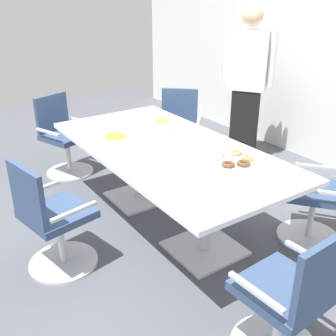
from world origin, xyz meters
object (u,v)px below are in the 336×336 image
(snack_bowl_chips_yellow, at_px, (162,125))
(napkin_pile, at_px, (199,184))
(snack_bowl_chips_orange, at_px, (115,139))
(plate_stack, at_px, (126,123))
(office_chair_2, at_px, (178,133))
(office_chair_3, at_px, (64,140))
(office_chair_1, at_px, (321,198))
(office_chair_4, at_px, (52,222))
(conference_table, at_px, (168,160))
(donut_platter, at_px, (231,159))
(office_chair_0, at_px, (290,303))
(person_standing_0, at_px, (247,82))

(snack_bowl_chips_yellow, xyz_separation_m, napkin_pile, (1.21, -0.49, -0.01))
(napkin_pile, bearing_deg, snack_bowl_chips_orange, -176.25)
(plate_stack, bearing_deg, snack_bowl_chips_orange, -38.34)
(office_chair_2, height_order, office_chair_3, same)
(office_chair_1, xyz_separation_m, office_chair_3, (-2.56, -1.28, 0.00))
(office_chair_4, xyz_separation_m, napkin_pile, (0.72, 0.82, 0.39))
(office_chair_1, distance_m, office_chair_4, 2.20)
(office_chair_1, bearing_deg, office_chair_4, 117.74)
(snack_bowl_chips_orange, height_order, napkin_pile, snack_bowl_chips_orange)
(office_chair_2, height_order, snack_bowl_chips_yellow, office_chair_2)
(snack_bowl_chips_yellow, xyz_separation_m, plate_stack, (-0.32, -0.21, -0.03))
(conference_table, distance_m, napkin_pile, 0.85)
(office_chair_2, height_order, donut_platter, office_chair_2)
(donut_platter, bearing_deg, office_chair_0, -25.81)
(person_standing_0, relative_size, snack_bowl_chips_yellow, 10.72)
(plate_stack, bearing_deg, office_chair_2, 109.78)
(office_chair_1, relative_size, person_standing_0, 0.49)
(office_chair_0, height_order, napkin_pile, office_chair_0)
(office_chair_2, bearing_deg, plate_stack, 61.34)
(office_chair_1, height_order, office_chair_4, same)
(office_chair_1, relative_size, snack_bowl_chips_orange, 4.22)
(donut_platter, distance_m, plate_stack, 1.31)
(office_chair_3, xyz_separation_m, snack_bowl_chips_orange, (1.30, 0.03, 0.40))
(office_chair_1, height_order, snack_bowl_chips_orange, office_chair_1)
(conference_table, height_order, office_chair_2, office_chair_2)
(conference_table, height_order, snack_bowl_chips_orange, snack_bowl_chips_orange)
(office_chair_3, bearing_deg, snack_bowl_chips_orange, 71.04)
(office_chair_3, xyz_separation_m, donut_platter, (2.14, 0.63, 0.36))
(plate_stack, bearing_deg, napkin_pile, -10.25)
(office_chair_3, bearing_deg, snack_bowl_chips_yellow, 96.42)
(office_chair_2, xyz_separation_m, snack_bowl_chips_yellow, (0.64, -0.65, 0.40))
(office_chair_3, height_order, napkin_pile, office_chair_3)
(office_chair_0, xyz_separation_m, snack_bowl_chips_orange, (-1.95, -0.07, 0.40))
(snack_bowl_chips_orange, bearing_deg, office_chair_1, 44.73)
(person_standing_0, height_order, plate_stack, person_standing_0)
(snack_bowl_chips_orange, xyz_separation_m, donut_platter, (0.85, 0.60, -0.03))
(office_chair_0, relative_size, office_chair_1, 1.00)
(office_chair_2, distance_m, snack_bowl_chips_yellow, 0.99)
(office_chair_0, bearing_deg, napkin_pile, 86.50)
(plate_stack, bearing_deg, office_chair_4, -53.39)
(person_standing_0, bearing_deg, donut_platter, 98.02)
(office_chair_4, xyz_separation_m, snack_bowl_chips_yellow, (-0.49, 1.31, 0.40))
(snack_bowl_chips_orange, bearing_deg, office_chair_2, 121.80)
(office_chair_0, bearing_deg, office_chair_1, 26.50)
(office_chair_0, height_order, person_standing_0, person_standing_0)
(conference_table, xyz_separation_m, snack_bowl_chips_yellow, (-0.42, 0.21, 0.18))
(napkin_pile, bearing_deg, office_chair_1, 81.62)
(conference_table, relative_size, office_chair_0, 2.64)
(office_chair_1, bearing_deg, snack_bowl_chips_yellow, 78.34)
(snack_bowl_chips_yellow, bearing_deg, office_chair_4, -69.41)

